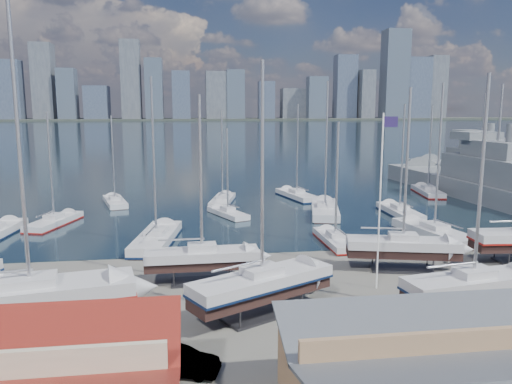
{
  "coord_description": "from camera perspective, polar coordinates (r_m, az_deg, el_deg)",
  "views": [
    {
      "loc": [
        -10.21,
        -44.48,
        13.33
      ],
      "look_at": [
        -2.9,
        8.0,
        4.49
      ],
      "focal_mm": 35.0,
      "sensor_mm": 36.0,
      "label": 1
    }
  ],
  "objects": [
    {
      "name": "ground",
      "position": [
        38.35,
        8.18,
        -10.97
      ],
      "size": [
        1400.0,
        1400.0,
        0.0
      ],
      "primitive_type": "plane",
      "color": "#605E59",
      "rests_on": "ground"
    },
    {
      "name": "water",
      "position": [
        344.89,
        -6.28,
        7.17
      ],
      "size": [
        1400.0,
        600.0,
        0.4
      ],
      "primitive_type": "cube",
      "color": "#1A2C3C",
      "rests_on": "ground"
    },
    {
      "name": "far_shore",
      "position": [
        604.69,
        -7.03,
        8.24
      ],
      "size": [
        1400.0,
        80.0,
        2.2
      ],
      "primitive_type": "cube",
      "color": "#2D332D",
      "rests_on": "ground"
    },
    {
      "name": "skyline",
      "position": [
        598.79,
        -7.86,
        11.85
      ],
      "size": [
        639.14,
        43.8,
        107.69
      ],
      "color": "#475166",
      "rests_on": "far_shore"
    },
    {
      "name": "shed_grey",
      "position": [
        23.89,
        19.57,
        -19.02
      ],
      "size": [
        12.6,
        8.4,
        4.17
      ],
      "color": "#8C6B4C",
      "rests_on": "ground"
    },
    {
      "name": "sailboat_cradle_1",
      "position": [
        33.01,
        -24.33,
        -11.03
      ],
      "size": [
        12.47,
        5.5,
        19.22
      ],
      "rotation": [
        0.0,
        0.0,
        0.18
      ],
      "color": "#2D2D33",
      "rests_on": "ground"
    },
    {
      "name": "sailboat_cradle_2",
      "position": [
        39.04,
        -6.17,
        -7.46
      ],
      "size": [
        8.78,
        2.57,
        14.41
      ],
      "rotation": [
        0.0,
        0.0,
        0.01
      ],
      "color": "#2D2D33",
      "rests_on": "ground"
    },
    {
      "name": "sailboat_cradle_3",
      "position": [
        32.92,
        0.69,
        -10.5
      ],
      "size": [
        10.21,
        7.28,
        16.27
      ],
      "rotation": [
        0.0,
        0.0,
        0.5
      ],
      "color": "#2D2D33",
      "rests_on": "ground"
    },
    {
      "name": "sailboat_cradle_4",
      "position": [
        43.44,
        16.43,
        -6.01
      ],
      "size": [
        9.5,
        4.67,
        15.01
      ],
      "rotation": [
        0.0,
        0.0,
        -0.24
      ],
      "color": "#2D2D33",
      "rests_on": "ground"
    },
    {
      "name": "sailboat_cradle_5",
      "position": [
        35.67,
        23.58,
        -9.79
      ],
      "size": [
        9.86,
        4.15,
        15.49
      ],
      "rotation": [
        0.0,
        0.0,
        0.16
      ],
      "color": "#2D2D33",
      "rests_on": "ground"
    },
    {
      "name": "sailboat_moored_1",
      "position": [
        62.38,
        -22.05,
        -3.28
      ],
      "size": [
        5.07,
        9.44,
        13.59
      ],
      "rotation": [
        0.0,
        0.0,
        1.28
      ],
      "color": "black",
      "rests_on": "water"
    },
    {
      "name": "sailboat_moored_2",
      "position": [
        72.83,
        -15.81,
        -1.18
      ],
      "size": [
        4.57,
        8.95,
        13.02
      ],
      "rotation": [
        0.0,
        0.0,
        1.83
      ],
      "color": "black",
      "rests_on": "water"
    },
    {
      "name": "sailboat_moored_3",
      "position": [
        51.13,
        -11.3,
        -5.47
      ],
      "size": [
        4.98,
        11.84,
        17.16
      ],
      "rotation": [
        0.0,
        0.0,
        1.41
      ],
      "color": "black",
      "rests_on": "water"
    },
    {
      "name": "sailboat_moored_4",
      "position": [
        62.79,
        -3.24,
        -2.49
      ],
      "size": [
        5.0,
        7.84,
        11.51
      ],
      "rotation": [
        0.0,
        0.0,
        1.98
      ],
      "color": "black",
      "rests_on": "water"
    },
    {
      "name": "sailboat_moored_5",
      "position": [
        71.22,
        -3.84,
        -1.09
      ],
      "size": [
        4.61,
        9.58,
        13.81
      ],
      "rotation": [
        0.0,
        0.0,
        1.34
      ],
      "color": "black",
      "rests_on": "water"
    },
    {
      "name": "sailboat_moored_6",
      "position": [
        50.65,
        9.04,
        -5.55
      ],
      "size": [
        2.51,
        8.5,
        12.66
      ],
      "rotation": [
        0.0,
        0.0,
        1.59
      ],
      "color": "black",
      "rests_on": "water"
    },
    {
      "name": "sailboat_moored_7",
      "position": [
        64.6,
        7.87,
        -2.23
      ],
      "size": [
        5.92,
        12.04,
        17.52
      ],
      "rotation": [
        0.0,
        0.0,
        1.33
      ],
      "color": "black",
      "rests_on": "water"
    },
    {
      "name": "sailboat_moored_8",
      "position": [
        75.44,
        4.68,
        -0.5
      ],
      "size": [
        5.02,
        10.21,
        14.7
      ],
      "rotation": [
        0.0,
        0.0,
        1.81
      ],
      "color": "black",
      "rests_on": "water"
    },
    {
      "name": "sailboat_moored_9",
      "position": [
        55.79,
        19.69,
        -4.58
      ],
      "size": [
        5.02,
        11.41,
        16.66
      ],
      "rotation": [
        0.0,
        0.0,
        1.75
      ],
      "color": "black",
      "rests_on": "water"
    },
    {
      "name": "sailboat_moored_10",
      "position": [
        65.86,
        16.09,
        -2.31
      ],
      "size": [
        2.92,
        9.79,
        14.56
      ],
      "rotation": [
        0.0,
        0.0,
        1.55
      ],
      "color": "black",
      "rests_on": "water"
    },
    {
      "name": "sailboat_moored_11",
      "position": [
        83.17,
        19.02,
        -0.06
      ],
      "size": [
        4.34,
        10.04,
        14.53
      ],
      "rotation": [
        0.0,
        0.0,
        1.4
      ],
      "color": "black",
      "rests_on": "water"
    },
    {
      "name": "naval_ship_east",
      "position": [
        80.33,
        25.56,
        0.19
      ],
      "size": [
        11.42,
        51.6,
        18.61
      ],
      "rotation": [
        0.0,
        0.0,
        1.63
      ],
      "color": "slate",
      "rests_on": "water"
    },
    {
      "name": "naval_ship_west",
      "position": [
        102.66,
        24.17,
        2.11
      ],
      "size": [
        10.33,
        41.31,
        17.68
      ],
      "rotation": [
        0.0,
        0.0,
        1.66
      ],
      "color": "slate",
      "rests_on": "water"
    },
    {
      "name": "car_a",
      "position": [
        28.05,
        -11.79,
        -17.45
      ],
      "size": [
        2.44,
        4.46,
        1.44
      ],
      "primitive_type": "imported",
      "rotation": [
        0.0,
        0.0,
        -0.18
      ],
      "color": "gray",
      "rests_on": "ground"
    },
    {
      "name": "car_b",
      "position": [
        27.0,
        -8.69,
        -18.61
      ],
      "size": [
        4.26,
        2.51,
        1.33
      ],
      "primitive_type": "imported",
      "rotation": [
        0.0,
        0.0,
        1.28
      ],
      "color": "gray",
      "rests_on": "ground"
    },
    {
      "name": "car_c",
      "position": [
        30.36,
        17.9,
        -15.47
      ],
      "size": [
        4.44,
        6.0,
        1.52
      ],
      "primitive_type": "imported",
      "rotation": [
        0.0,
        0.0,
        0.4
      ],
      "color": "gray",
      "rests_on": "ground"
    },
    {
      "name": "flagpole",
      "position": [
        37.46,
        14.18,
        0.39
      ],
      "size": [
        1.15,
        0.12,
        13.08
      ],
      "color": "white",
      "rests_on": "ground"
    }
  ]
}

